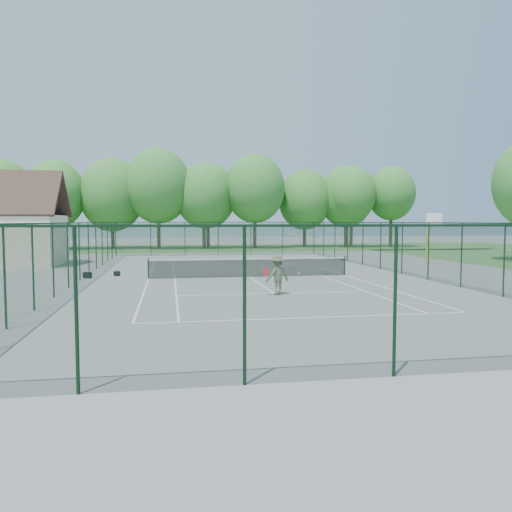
% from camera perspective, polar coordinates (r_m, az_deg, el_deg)
% --- Properties ---
extents(ground, '(140.00, 140.00, 0.00)m').
position_cam_1_polar(ground, '(27.63, -0.71, -2.40)').
color(ground, gray).
rests_on(ground, ground).
extents(grass_far, '(80.00, 16.00, 0.01)m').
position_cam_1_polar(grass_far, '(57.36, -5.48, 0.91)').
color(grass_far, '#417232').
rests_on(grass_far, ground).
extents(court_lines, '(11.05, 23.85, 0.01)m').
position_cam_1_polar(court_lines, '(27.63, -0.71, -2.40)').
color(court_lines, white).
rests_on(court_lines, ground).
extents(tennis_net, '(11.08, 0.08, 1.10)m').
position_cam_1_polar(tennis_net, '(27.57, -0.71, -1.22)').
color(tennis_net, black).
rests_on(tennis_net, ground).
extents(fence_enclosure, '(18.05, 36.05, 3.02)m').
position_cam_1_polar(fence_enclosure, '(27.50, -0.71, 0.83)').
color(fence_enclosure, '#19351E').
rests_on(fence_enclosure, ground).
extents(tree_line_far, '(39.40, 6.40, 9.70)m').
position_cam_1_polar(tree_line_far, '(57.35, -5.52, 6.89)').
color(tree_line_far, '#463022').
rests_on(tree_line_far, ground).
extents(basketball_goal, '(1.20, 1.43, 3.65)m').
position_cam_1_polar(basketball_goal, '(37.40, 19.36, 2.99)').
color(basketball_goal, yellow).
rests_on(basketball_goal, ground).
extents(sports_bag_a, '(0.47, 0.36, 0.33)m').
position_cam_1_polar(sports_bag_a, '(28.46, -18.72, -2.09)').
color(sports_bag_a, black).
rests_on(sports_bag_a, ground).
extents(sports_bag_b, '(0.36, 0.23, 0.27)m').
position_cam_1_polar(sports_bag_b, '(29.15, -15.61, -1.95)').
color(sports_bag_b, black).
rests_on(sports_bag_b, ground).
extents(tennis_player, '(1.94, 0.97, 1.67)m').
position_cam_1_polar(tennis_player, '(20.89, 2.47, -2.17)').
color(tennis_player, '#585C42').
rests_on(tennis_player, ground).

